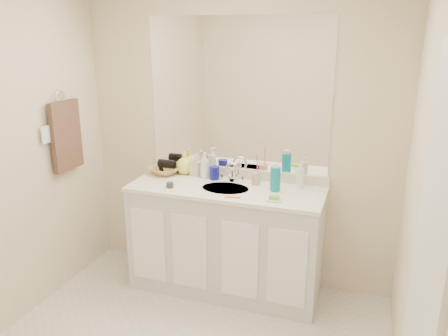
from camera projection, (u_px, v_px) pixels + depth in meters
wall_back at (237, 139)px, 3.55m from camera, size 2.60×0.02×2.40m
wall_right at (426, 222)px, 1.96m from camera, size 0.02×2.60×2.40m
vanity_cabinet at (226, 240)px, 3.52m from camera, size 1.50×0.55×0.85m
countertop at (226, 189)px, 3.39m from camera, size 1.52×0.57×0.03m
backsplash at (236, 173)px, 3.61m from camera, size 1.52×0.03×0.08m
sink_basin at (225, 189)px, 3.37m from camera, size 0.37×0.37×0.02m
faucet at (232, 175)px, 3.52m from camera, size 0.02×0.02×0.11m
mirror at (237, 95)px, 3.44m from camera, size 1.48×0.01×1.20m
blue_mug at (214, 173)px, 3.56m from camera, size 0.10×0.10×0.11m
tan_cup at (256, 179)px, 3.44m from camera, size 0.08×0.08×0.09m
toothbrush at (257, 166)px, 3.41m from camera, size 0.02×0.04×0.19m
mouthwash_bottle at (275, 179)px, 3.29m from camera, size 0.10×0.10×0.18m
clear_pump_bottle at (300, 178)px, 3.35m from camera, size 0.07×0.07×0.16m
soap_dish at (274, 200)px, 3.11m from camera, size 0.12×0.10×0.01m
green_soap at (274, 197)px, 3.11m from camera, size 0.08×0.06×0.03m
orange_comb at (233, 197)px, 3.17m from camera, size 0.12×0.04×0.00m
dark_jar at (170, 185)px, 3.38m from camera, size 0.07×0.07×0.04m
soap_bottle_white at (205, 165)px, 3.60m from camera, size 0.11×0.11×0.21m
soap_bottle_cream at (196, 165)px, 3.65m from camera, size 0.10×0.11×0.19m
soap_bottle_yellow at (185, 163)px, 3.70m from camera, size 0.18×0.18×0.19m
wicker_basket at (165, 170)px, 3.71m from camera, size 0.32×0.32×0.06m
hair_dryer at (167, 164)px, 3.69m from camera, size 0.15×0.07×0.07m
towel_ring at (60, 98)px, 3.36m from camera, size 0.01×0.11×0.11m
hand_towel at (66, 136)px, 3.44m from camera, size 0.04×0.32×0.55m
switch_plate at (46, 135)px, 3.26m from camera, size 0.01×0.08×0.13m
door at (424, 297)px, 1.75m from camera, size 0.02×0.82×2.00m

